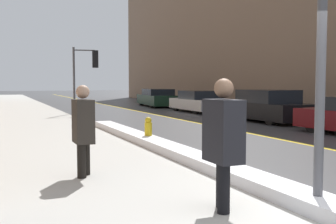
% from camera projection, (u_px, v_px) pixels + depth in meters
% --- Properties ---
extents(sidewalk_slab, '(4.00, 80.00, 0.01)m').
position_uv_depth(sidewalk_slab, '(33.00, 121.00, 17.80)').
color(sidewalk_slab, '#B2AFA8').
rests_on(sidewalk_slab, ground).
extents(road_centre_stripe, '(0.16, 80.00, 0.00)m').
position_uv_depth(road_centre_stripe, '(165.00, 116.00, 20.10)').
color(road_centre_stripe, gold).
rests_on(road_centre_stripe, ground).
extents(snow_bank_curb, '(0.57, 12.57, 0.20)m').
position_uv_depth(snow_bank_curb, '(168.00, 148.00, 9.79)').
color(snow_bank_curb, white).
rests_on(snow_bank_curb, ground).
extents(building_facade_right, '(6.00, 36.00, 12.04)m').
position_uv_depth(building_facade_right, '(245.00, 20.00, 29.58)').
color(building_facade_right, '#846B56').
rests_on(building_facade_right, ground).
extents(lamp_post, '(0.28, 0.28, 4.28)m').
position_uv_depth(lamp_post, '(323.00, 2.00, 5.15)').
color(lamp_post, '#515156').
rests_on(lamp_post, ground).
extents(traffic_light_near, '(1.31, 0.33, 3.44)m').
position_uv_depth(traffic_light_near, '(88.00, 66.00, 21.85)').
color(traffic_light_near, '#515156').
rests_on(traffic_light_near, ground).
extents(pedestrian_in_glasses, '(0.32, 0.54, 1.68)m').
position_uv_depth(pedestrian_in_glasses, '(223.00, 138.00, 5.27)').
color(pedestrian_in_glasses, black).
rests_on(pedestrian_in_glasses, ground).
extents(pedestrian_trailing, '(0.30, 0.51, 1.58)m').
position_uv_depth(pedestrian_trailing, '(83.00, 126.00, 7.19)').
color(pedestrian_trailing, black).
rests_on(pedestrian_trailing, ground).
extents(parked_car_black, '(1.84, 4.53, 1.32)m').
position_uv_depth(parked_car_black, '(266.00, 107.00, 17.54)').
color(parked_car_black, black).
rests_on(parked_car_black, ground).
extents(parked_car_white, '(1.92, 4.14, 1.17)m').
position_uv_depth(parked_car_white, '(200.00, 102.00, 23.12)').
color(parked_car_white, silver).
rests_on(parked_car_white, ground).
extents(parked_car_dark_green, '(2.23, 5.01, 1.19)m').
position_uv_depth(parked_car_dark_green, '(157.00, 98.00, 28.44)').
color(parked_car_dark_green, black).
rests_on(parked_car_dark_green, ground).
extents(fire_hydrant, '(0.20, 0.20, 0.70)m').
position_uv_depth(fire_hydrant, '(148.00, 130.00, 11.30)').
color(fire_hydrant, gold).
rests_on(fire_hydrant, ground).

